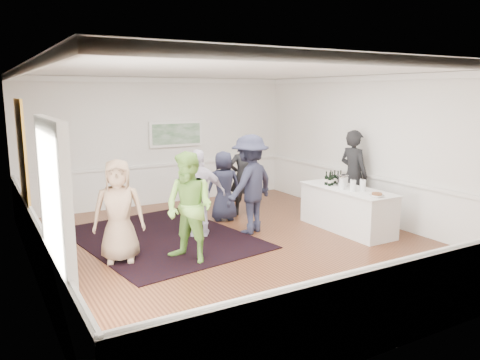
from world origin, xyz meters
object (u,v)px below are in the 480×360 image
serving_table (347,209)px  bartender (353,175)px  guest_lilac (199,194)px  guest_dark_b (243,177)px  guest_green (190,208)px  guest_navy (224,186)px  guest_dark_a (250,184)px  ice_bucket (342,181)px  guest_tan (119,211)px  nut_bowl (377,195)px

serving_table → bartender: size_ratio=1.08×
guest_lilac → guest_dark_b: 1.92m
guest_green → guest_navy: size_ratio=1.20×
guest_dark_a → ice_bucket: (1.88, -0.63, -0.00)m
bartender → guest_green: (-4.32, -0.71, -0.07)m
guest_tan → nut_bowl: 4.73m
guest_green → ice_bucket: (3.62, 0.30, 0.06)m
guest_green → guest_dark_a: (1.74, 0.93, 0.07)m
nut_bowl → guest_dark_a: bearing=135.2°
guest_navy → guest_green: bearing=62.9°
bartender → ice_bucket: bartender is taller
guest_navy → guest_lilac: bearing=53.6°
bartender → serving_table: bearing=125.3°
guest_tan → ice_bucket: bearing=13.7°
ice_bucket → nut_bowl: ice_bucket is taller
guest_lilac → guest_navy: guest_lilac is taller
guest_dark_b → ice_bucket: 2.34m
guest_tan → guest_lilac: (1.76, 0.60, -0.00)m
guest_dark_a → guest_green: bearing=6.2°
nut_bowl → guest_navy: bearing=122.1°
bartender → guest_dark_b: (-1.99, 1.53, -0.11)m
bartender → guest_dark_a: size_ratio=1.00×
guest_tan → nut_bowl: bearing=0.1°
ice_bucket → nut_bowl: (-0.13, -1.10, -0.08)m
guest_navy → ice_bucket: 2.58m
serving_table → guest_dark_a: guest_dark_a is taller
bartender → guest_lilac: size_ratio=1.16×
guest_dark_a → guest_dark_b: (0.59, 1.31, -0.10)m
bartender → guest_green: size_ratio=1.08×
guest_lilac → ice_bucket: bearing=-168.8°
bartender → ice_bucket: (-0.69, -0.41, -0.01)m
serving_table → guest_dark_a: size_ratio=1.09×
nut_bowl → guest_lilac: bearing=144.1°
guest_lilac → guest_dark_b: (1.60, 1.06, 0.03)m
guest_navy → nut_bowl: guest_navy is taller
guest_navy → nut_bowl: size_ratio=6.09×
serving_table → guest_lilac: (-2.85, 1.10, 0.43)m
serving_table → guest_navy: size_ratio=1.40×
ice_bucket → guest_tan: bearing=176.5°
nut_bowl → guest_tan: bearing=162.9°
bartender → ice_bucket: bearing=115.6°
guest_tan → guest_navy: guest_tan is taller
serving_table → nut_bowl: 1.01m
guest_lilac → bartender: bearing=-159.3°
guest_lilac → ice_bucket: (2.89, -0.89, 0.13)m
bartender → ice_bucket: 0.81m
guest_tan → ice_bucket: 4.66m
guest_lilac → guest_navy: (0.98, 0.84, -0.09)m
serving_table → guest_tan: (-4.61, 0.50, 0.43)m
guest_dark_b → guest_dark_a: bearing=77.9°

